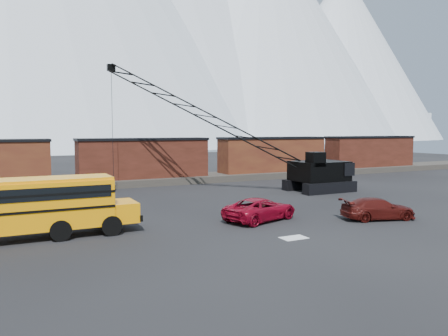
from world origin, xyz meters
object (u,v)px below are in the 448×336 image
Objects in this scene: school_bus at (19,206)px; crawler_crane at (209,118)px; maroon_suv at (378,209)px; red_pickup at (260,209)px.

school_bus is 0.57× the size of crawler_crane.
maroon_suv is at bearing -74.83° from crawler_crane.
school_bus reaches higher than maroon_suv.
crawler_crane is (16.25, 11.80, 5.01)m from school_bus.
school_bus is at bearing 93.97° from maroon_suv.
maroon_suv is (6.88, -3.12, -0.03)m from red_pickup.
red_pickup is (13.77, -1.31, -1.07)m from school_bus.
maroon_suv is at bearing -12.11° from school_bus.
crawler_crane reaches higher than school_bus.
school_bus is at bearing 66.71° from red_pickup.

